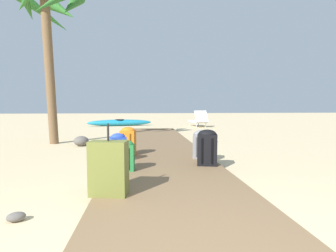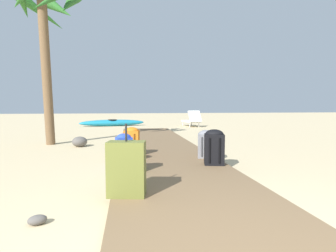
{
  "view_description": "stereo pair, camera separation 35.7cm",
  "coord_description": "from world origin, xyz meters",
  "px_view_note": "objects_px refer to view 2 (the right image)",
  "views": [
    {
      "loc": [
        -0.39,
        -1.21,
        1.1
      ],
      "look_at": [
        0.28,
        5.76,
        0.55
      ],
      "focal_mm": 28.73,
      "sensor_mm": 36.0,
      "label": 1
    },
    {
      "loc": [
        -0.74,
        -1.17,
        1.1
      ],
      "look_at": [
        0.28,
        5.76,
        0.55
      ],
      "focal_mm": 28.73,
      "sensor_mm": 36.0,
      "label": 2
    }
  ],
  "objects_px": {
    "suitcase_olive": "(127,169)",
    "backpack_green": "(133,155)",
    "lounge_chair": "(192,120)",
    "backpack_grey": "(206,143)",
    "kayak": "(112,123)",
    "backpack_blue": "(124,147)",
    "backpack_orange": "(132,141)",
    "palm_tree_far_left": "(46,17)",
    "backpack_black": "(214,146)"
  },
  "relations": [
    {
      "from": "suitcase_olive",
      "to": "backpack_green",
      "type": "distance_m",
      "value": 1.14
    },
    {
      "from": "suitcase_olive",
      "to": "lounge_chair",
      "type": "xyz_separation_m",
      "value": [
        3.2,
        10.25,
        -0.06
      ]
    },
    {
      "from": "backpack_grey",
      "to": "kayak",
      "type": "distance_m",
      "value": 9.52
    },
    {
      "from": "backpack_blue",
      "to": "kayak",
      "type": "xyz_separation_m",
      "value": [
        -0.74,
        9.4,
        -0.18
      ]
    },
    {
      "from": "backpack_orange",
      "to": "lounge_chair",
      "type": "height_order",
      "value": "lounge_chair"
    },
    {
      "from": "palm_tree_far_left",
      "to": "lounge_chair",
      "type": "xyz_separation_m",
      "value": [
        5.28,
        5.6,
        -3.09
      ]
    },
    {
      "from": "suitcase_olive",
      "to": "backpack_grey",
      "type": "relative_size",
      "value": 1.51
    },
    {
      "from": "backpack_orange",
      "to": "lounge_chair",
      "type": "xyz_separation_m",
      "value": [
        3.11,
        7.81,
        -0.05
      ]
    },
    {
      "from": "backpack_blue",
      "to": "palm_tree_far_left",
      "type": "distance_m",
      "value": 4.63
    },
    {
      "from": "backpack_orange",
      "to": "kayak",
      "type": "bearing_deg",
      "value": 95.76
    },
    {
      "from": "backpack_green",
      "to": "backpack_grey",
      "type": "distance_m",
      "value": 1.66
    },
    {
      "from": "suitcase_olive",
      "to": "backpack_grey",
      "type": "distance_m",
      "value": 2.51
    },
    {
      "from": "suitcase_olive",
      "to": "kayak",
      "type": "relative_size",
      "value": 0.24
    },
    {
      "from": "palm_tree_far_left",
      "to": "backpack_green",
      "type": "bearing_deg",
      "value": -58.3
    },
    {
      "from": "backpack_blue",
      "to": "backpack_orange",
      "type": "height_order",
      "value": "backpack_orange"
    },
    {
      "from": "backpack_green",
      "to": "backpack_black",
      "type": "bearing_deg",
      "value": 10.56
    },
    {
      "from": "backpack_grey",
      "to": "palm_tree_far_left",
      "type": "relative_size",
      "value": 0.12
    },
    {
      "from": "lounge_chair",
      "to": "kayak",
      "type": "bearing_deg",
      "value": 166.27
    },
    {
      "from": "suitcase_olive",
      "to": "backpack_black",
      "type": "xyz_separation_m",
      "value": [
        1.47,
        1.39,
        0.01
      ]
    },
    {
      "from": "backpack_grey",
      "to": "backpack_blue",
      "type": "bearing_deg",
      "value": -174.04
    },
    {
      "from": "lounge_chair",
      "to": "backpack_blue",
      "type": "bearing_deg",
      "value": -111.13
    },
    {
      "from": "kayak",
      "to": "lounge_chair",
      "type": "bearing_deg",
      "value": -13.73
    },
    {
      "from": "backpack_grey",
      "to": "backpack_blue",
      "type": "distance_m",
      "value": 1.58
    },
    {
      "from": "backpack_grey",
      "to": "palm_tree_far_left",
      "type": "height_order",
      "value": "palm_tree_far_left"
    },
    {
      "from": "backpack_blue",
      "to": "backpack_orange",
      "type": "relative_size",
      "value": 0.89
    },
    {
      "from": "backpack_orange",
      "to": "backpack_black",
      "type": "bearing_deg",
      "value": -37.26
    },
    {
      "from": "kayak",
      "to": "backpack_green",
      "type": "bearing_deg",
      "value": -84.94
    },
    {
      "from": "backpack_grey",
      "to": "backpack_blue",
      "type": "relative_size",
      "value": 1.05
    },
    {
      "from": "backpack_black",
      "to": "backpack_grey",
      "type": "height_order",
      "value": "backpack_black"
    },
    {
      "from": "backpack_black",
      "to": "backpack_grey",
      "type": "distance_m",
      "value": 0.61
    },
    {
      "from": "backpack_black",
      "to": "backpack_blue",
      "type": "distance_m",
      "value": 1.59
    },
    {
      "from": "backpack_orange",
      "to": "palm_tree_far_left",
      "type": "distance_m",
      "value": 4.34
    },
    {
      "from": "backpack_grey",
      "to": "lounge_chair",
      "type": "relative_size",
      "value": 0.35
    },
    {
      "from": "backpack_green",
      "to": "backpack_blue",
      "type": "xyz_separation_m",
      "value": [
        -0.15,
        0.7,
        0.01
      ]
    },
    {
      "from": "backpack_blue",
      "to": "backpack_grey",
      "type": "bearing_deg",
      "value": 5.96
    },
    {
      "from": "palm_tree_far_left",
      "to": "lounge_chair",
      "type": "distance_m",
      "value": 8.29
    },
    {
      "from": "backpack_orange",
      "to": "backpack_green",
      "type": "bearing_deg",
      "value": -89.61
    },
    {
      "from": "backpack_black",
      "to": "palm_tree_far_left",
      "type": "height_order",
      "value": "palm_tree_far_left"
    },
    {
      "from": "backpack_green",
      "to": "palm_tree_far_left",
      "type": "xyz_separation_m",
      "value": [
        -2.17,
        3.52,
        3.08
      ]
    },
    {
      "from": "palm_tree_far_left",
      "to": "kayak",
      "type": "xyz_separation_m",
      "value": [
        1.28,
        6.57,
        -3.25
      ]
    },
    {
      "from": "backpack_blue",
      "to": "palm_tree_far_left",
      "type": "height_order",
      "value": "palm_tree_far_left"
    },
    {
      "from": "suitcase_olive",
      "to": "backpack_grey",
      "type": "xyz_separation_m",
      "value": [
        1.51,
        2.0,
        -0.03
      ]
    },
    {
      "from": "backpack_blue",
      "to": "kayak",
      "type": "relative_size",
      "value": 0.15
    },
    {
      "from": "backpack_blue",
      "to": "palm_tree_far_left",
      "type": "relative_size",
      "value": 0.12
    },
    {
      "from": "palm_tree_far_left",
      "to": "lounge_chair",
      "type": "height_order",
      "value": "palm_tree_far_left"
    },
    {
      "from": "backpack_black",
      "to": "backpack_orange",
      "type": "bearing_deg",
      "value": 142.74
    },
    {
      "from": "backpack_green",
      "to": "palm_tree_far_left",
      "type": "height_order",
      "value": "palm_tree_far_left"
    },
    {
      "from": "suitcase_olive",
      "to": "backpack_grey",
      "type": "bearing_deg",
      "value": 52.9
    },
    {
      "from": "suitcase_olive",
      "to": "palm_tree_far_left",
      "type": "bearing_deg",
      "value": 114.05
    },
    {
      "from": "backpack_green",
      "to": "kayak",
      "type": "distance_m",
      "value": 10.14
    }
  ]
}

